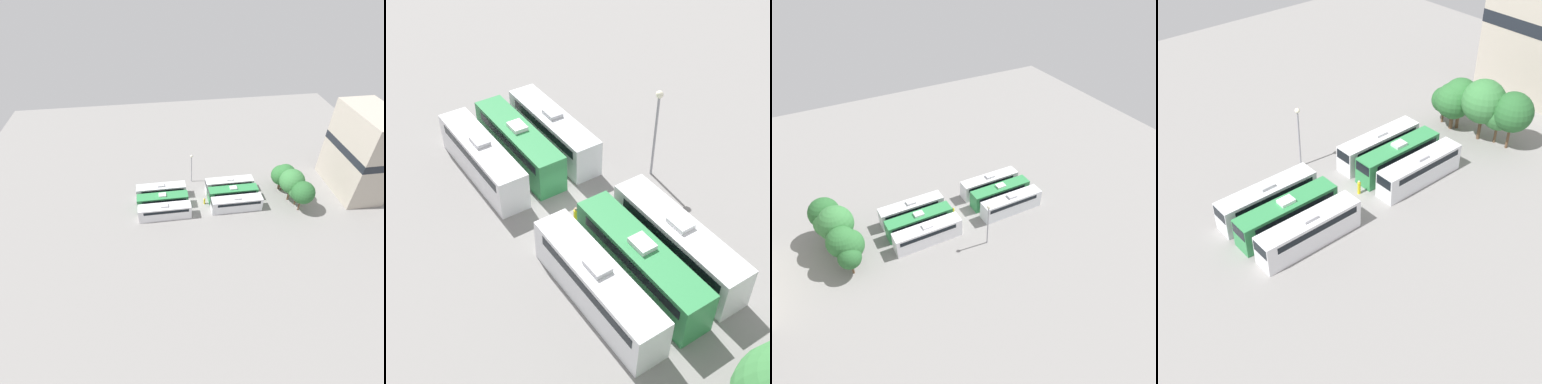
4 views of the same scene
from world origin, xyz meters
The scene contains 15 objects.
ground_plane centered at (0.00, 0.00, 0.00)m, with size 112.83×112.83×0.00m, color gray.
bus_0 centered at (-3.36, -8.00, 1.81)m, with size 2.52×11.32×3.64m.
bus_1 centered at (0.10, -7.89, 1.81)m, with size 2.52×11.32×3.64m.
bus_2 centered at (3.57, -7.68, 1.81)m, with size 2.52×11.32×3.64m.
bus_3 centered at (-3.42, 8.14, 1.81)m, with size 2.52×11.32×3.64m.
bus_4 centered at (-0.13, 8.22, 1.81)m, with size 2.52×11.32×3.64m.
bus_5 centered at (3.32, 8.22, 1.81)m, with size 2.52×11.32×3.64m.
worker_person centered at (0.51, 1.48, 0.82)m, with size 0.36×0.36×1.76m.
light_pole centered at (-8.13, -0.28, 5.30)m, with size 0.60×0.60×7.82m.
tree_0 centered at (-4.19, 20.64, 3.34)m, with size 3.48×3.48×5.10m.
tree_1 centered at (-2.34, 20.24, 4.09)m, with size 4.80×4.80×6.51m.
tree_2 centered at (-1.91, 20.96, 4.69)m, with size 4.66×4.66×7.04m.
tree_3 centered at (1.73, 20.92, 5.37)m, with size 5.58×5.58×8.18m.
tree_4 centered at (3.65, 21.84, 4.32)m, with size 4.53×4.53×6.60m.
tree_5 centered at (5.44, 21.93, 5.07)m, with size 5.00×5.00×7.58m.
Camera 4 is at (36.17, -30.17, 36.84)m, focal length 50.00 mm.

